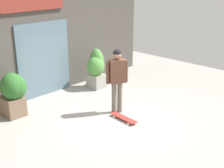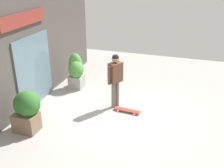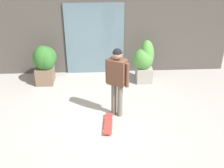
% 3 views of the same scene
% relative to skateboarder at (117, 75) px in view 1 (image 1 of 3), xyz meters
% --- Properties ---
extents(ground_plane, '(12.00, 12.00, 0.00)m').
position_rel_skateboarder_xyz_m(ground_plane, '(-0.34, -0.25, -1.07)').
color(ground_plane, '#9E9993').
extents(building_facade, '(8.06, 0.31, 3.72)m').
position_rel_skateboarder_xyz_m(building_facade, '(-0.35, 2.66, 0.77)').
color(building_facade, '#4C4742').
rests_on(building_facade, ground_plane).
extents(skateboarder, '(0.53, 0.43, 1.75)m').
position_rel_skateboarder_xyz_m(skateboarder, '(0.00, 0.00, 0.00)').
color(skateboarder, '#666056').
rests_on(skateboarder, ground_plane).
extents(skateboard, '(0.28, 0.84, 0.08)m').
position_rel_skateboarder_xyz_m(skateboard, '(-0.23, -0.46, -1.01)').
color(skateboard, red).
rests_on(skateboard, ground_plane).
extents(planter_box_left, '(0.65, 0.71, 1.19)m').
position_rel_skateboarder_xyz_m(planter_box_left, '(-1.99, 1.85, -0.39)').
color(planter_box_left, brown).
rests_on(planter_box_left, ground_plane).
extents(planter_box_right, '(0.61, 0.59, 1.29)m').
position_rel_skateboarder_xyz_m(planter_box_right, '(0.95, 1.79, -0.39)').
color(planter_box_right, gray).
rests_on(planter_box_right, ground_plane).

